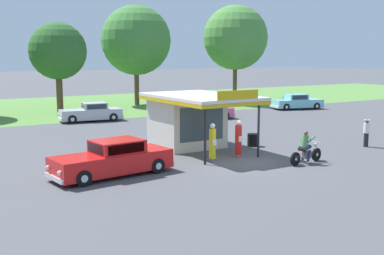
{
  "coord_description": "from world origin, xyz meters",
  "views": [
    {
      "loc": [
        -14.09,
        -17.88,
        5.07
      ],
      "look_at": [
        -1.12,
        2.88,
        1.4
      ],
      "focal_mm": 44.52,
      "sensor_mm": 36.0,
      "label": 1
    }
  ],
  "objects": [
    {
      "name": "spare_tire_stack",
      "position": [
        2.97,
        2.9,
        0.36
      ],
      "size": [
        0.6,
        0.6,
        0.72
      ],
      "color": "black",
      "rests_on": "ground"
    },
    {
      "name": "parked_car_back_row_far_left",
      "position": [
        7.26,
        14.39,
        0.65
      ],
      "size": [
        5.23,
        3.08,
        1.43
      ],
      "color": "#E55993",
      "rests_on": "ground"
    },
    {
      "name": "tree_oak_far_left",
      "position": [
        7.3,
        27.35,
        6.54
      ],
      "size": [
        7.19,
        7.19,
        10.31
      ],
      "color": "brown",
      "rests_on": "ground"
    },
    {
      "name": "gas_pump_nearside",
      "position": [
        -1.11,
        1.01,
        0.84
      ],
      "size": [
        0.44,
        0.44,
        1.85
      ],
      "color": "slate",
      "rests_on": "ground"
    },
    {
      "name": "parked_car_back_row_right",
      "position": [
        -1.1,
        17.89,
        0.67
      ],
      "size": [
        5.06,
        2.44,
        1.46
      ],
      "color": "#B7B7BC",
      "rests_on": "ground"
    },
    {
      "name": "tree_oak_distant_spare",
      "position": [
        17.45,
        23.79,
        6.94
      ],
      "size": [
        6.93,
        6.93,
        10.53
      ],
      "color": "brown",
      "rests_on": "ground"
    },
    {
      "name": "parked_car_second_row_spare",
      "position": [
        18.91,
        15.72,
        0.67
      ],
      "size": [
        5.24,
        3.16,
        1.46
      ],
      "color": "#7AC6D1",
      "rests_on": "ground"
    },
    {
      "name": "motorcycle_with_rider",
      "position": [
        2.3,
        -1.88,
        0.65
      ],
      "size": [
        2.25,
        0.7,
        1.58
      ],
      "color": "black",
      "rests_on": "ground"
    },
    {
      "name": "bystander_chatting_near_pumps",
      "position": [
        8.28,
        -0.66,
        0.83
      ],
      "size": [
        0.34,
        0.34,
        1.56
      ],
      "color": "black",
      "rests_on": "ground"
    },
    {
      "name": "featured_classic_sedan",
      "position": [
        -6.4,
        0.81,
        0.7
      ],
      "size": [
        5.49,
        2.37,
        1.53
      ],
      "color": "red",
      "rests_on": "ground"
    },
    {
      "name": "tree_oak_right",
      "position": [
        -1.45,
        25.54,
        5.39
      ],
      "size": [
        5.16,
        5.16,
        8.13
      ],
      "color": "brown",
      "rests_on": "ground"
    },
    {
      "name": "ground_plane",
      "position": [
        0.0,
        0.0,
        0.0
      ],
      "size": [
        300.0,
        300.0,
        0.0
      ],
      "primitive_type": "plane",
      "color": "#4C4C51"
    },
    {
      "name": "gas_pump_offside",
      "position": [
        0.49,
        1.01,
        0.87
      ],
      "size": [
        0.44,
        0.44,
        1.9
      ],
      "color": "slate",
      "rests_on": "ground"
    },
    {
      "name": "grass_verge_strip",
      "position": [
        0.0,
        30.0,
        0.0
      ],
      "size": [
        120.0,
        24.0,
        0.01
      ],
      "primitive_type": "cube",
      "color": "#56843D",
      "rests_on": "ground"
    },
    {
      "name": "service_station_kiosk",
      "position": [
        -0.31,
        4.39,
        1.77
      ],
      "size": [
        4.14,
        6.53,
        3.48
      ],
      "color": "beige",
      "rests_on": "ground"
    }
  ]
}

